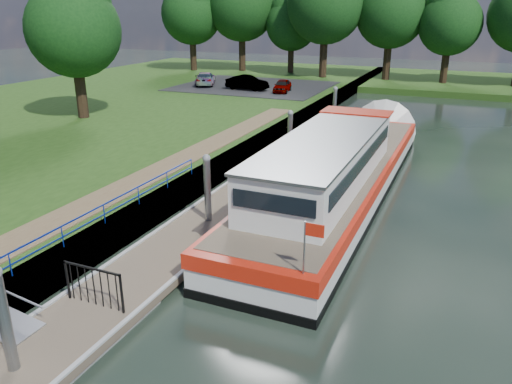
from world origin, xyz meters
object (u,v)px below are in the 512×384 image
at_px(pontoon, 256,188).
at_px(car_a, 282,86).
at_px(car_c, 205,79).
at_px(barge, 342,170).
at_px(car_b, 247,83).

bearing_deg(pontoon, car_a, 107.63).
distance_m(pontoon, car_c, 28.21).
bearing_deg(barge, car_c, 130.81).
relative_size(car_b, car_c, 0.91).
distance_m(barge, car_a, 23.69).
bearing_deg(car_a, barge, -72.56).
height_order(car_a, car_b, car_b).
relative_size(barge, car_c, 4.93).
relative_size(barge, car_a, 6.60).
distance_m(barge, car_c, 29.23).
height_order(pontoon, car_c, car_c).
bearing_deg(car_c, pontoon, 99.57).
relative_size(pontoon, car_a, 9.36).
xyz_separation_m(pontoon, car_a, (-7.16, 22.52, 1.20)).
relative_size(pontoon, barge, 1.42).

